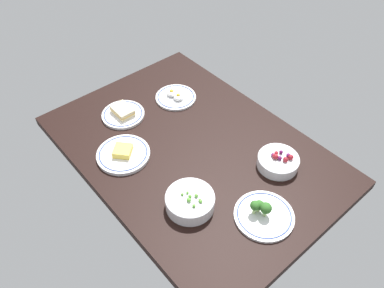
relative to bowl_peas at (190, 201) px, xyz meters
The scene contains 7 objects.
dining_table 29.30cm from the bowl_peas, 41.94° to the right, with size 117.90×82.51×4.00cm, color black.
bowl_peas is the anchor object (origin of this frame).
plate_sandwich 56.98cm from the bowl_peas, ahead, with size 18.91×18.91×4.46cm.
bowl_berries 39.07cm from the bowl_peas, 101.36° to the right, with size 16.18×16.18×6.37cm.
plate_eggs 61.12cm from the bowl_peas, 33.99° to the right, with size 18.90×18.90×4.37cm.
plate_broccoli 25.87cm from the bowl_peas, 140.35° to the right, with size 21.10×21.10×7.24cm.
plate_cheese 36.20cm from the bowl_peas, ahead, with size 21.43×21.43×4.25cm.
Camera 1 is at (-81.65, 69.87, 116.73)cm, focal length 35.53 mm.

